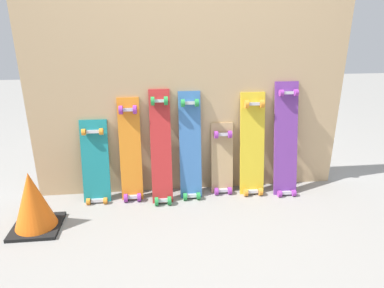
{
  "coord_description": "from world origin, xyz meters",
  "views": [
    {
      "loc": [
        -0.28,
        -2.57,
        1.38
      ],
      "look_at": [
        0.0,
        -0.07,
        0.45
      ],
      "focal_mm": 31.98,
      "sensor_mm": 36.0,
      "label": 1
    }
  ],
  "objects_px": {
    "skateboard_blue": "(190,150)",
    "skateboard_orange": "(131,154)",
    "skateboard_purple": "(286,144)",
    "traffic_cone": "(33,202)",
    "skateboard_yellow": "(252,148)",
    "skateboard_red": "(161,151)",
    "skateboard_teal": "(96,166)",
    "skateboard_natural": "(222,162)"
  },
  "relations": [
    {
      "from": "skateboard_orange",
      "to": "skateboard_yellow",
      "type": "bearing_deg",
      "value": -0.35
    },
    {
      "from": "skateboard_red",
      "to": "skateboard_blue",
      "type": "xyz_separation_m",
      "value": [
        0.23,
        0.03,
        -0.01
      ]
    },
    {
      "from": "skateboard_yellow",
      "to": "traffic_cone",
      "type": "distance_m",
      "value": 1.68
    },
    {
      "from": "skateboard_blue",
      "to": "skateboard_yellow",
      "type": "xyz_separation_m",
      "value": [
        0.51,
        0.01,
        -0.01
      ]
    },
    {
      "from": "skateboard_yellow",
      "to": "traffic_cone",
      "type": "relative_size",
      "value": 2.11
    },
    {
      "from": "skateboard_teal",
      "to": "skateboard_orange",
      "type": "relative_size",
      "value": 0.82
    },
    {
      "from": "skateboard_red",
      "to": "skateboard_blue",
      "type": "height_order",
      "value": "skateboard_red"
    },
    {
      "from": "skateboard_blue",
      "to": "skateboard_natural",
      "type": "xyz_separation_m",
      "value": [
        0.27,
        0.03,
        -0.13
      ]
    },
    {
      "from": "skateboard_yellow",
      "to": "skateboard_red",
      "type": "bearing_deg",
      "value": -177.07
    },
    {
      "from": "skateboard_yellow",
      "to": "skateboard_purple",
      "type": "bearing_deg",
      "value": -4.6
    },
    {
      "from": "skateboard_purple",
      "to": "skateboard_teal",
      "type": "bearing_deg",
      "value": 179.15
    },
    {
      "from": "skateboard_orange",
      "to": "skateboard_teal",
      "type": "bearing_deg",
      "value": -178.95
    },
    {
      "from": "skateboard_red",
      "to": "skateboard_yellow",
      "type": "distance_m",
      "value": 0.74
    },
    {
      "from": "skateboard_orange",
      "to": "skateboard_natural",
      "type": "height_order",
      "value": "skateboard_orange"
    },
    {
      "from": "skateboard_blue",
      "to": "skateboard_yellow",
      "type": "bearing_deg",
      "value": 0.68
    },
    {
      "from": "skateboard_purple",
      "to": "traffic_cone",
      "type": "distance_m",
      "value": 1.94
    },
    {
      "from": "skateboard_yellow",
      "to": "skateboard_purple",
      "type": "height_order",
      "value": "skateboard_purple"
    },
    {
      "from": "skateboard_purple",
      "to": "skateboard_orange",
      "type": "bearing_deg",
      "value": 178.73
    },
    {
      "from": "skateboard_natural",
      "to": "traffic_cone",
      "type": "bearing_deg",
      "value": -163.68
    },
    {
      "from": "skateboard_teal",
      "to": "skateboard_red",
      "type": "bearing_deg",
      "value": -4.31
    },
    {
      "from": "skateboard_natural",
      "to": "skateboard_red",
      "type": "bearing_deg",
      "value": -173.14
    },
    {
      "from": "skateboard_natural",
      "to": "skateboard_purple",
      "type": "bearing_deg",
      "value": -4.92
    },
    {
      "from": "skateboard_teal",
      "to": "skateboard_natural",
      "type": "height_order",
      "value": "skateboard_teal"
    },
    {
      "from": "skateboard_natural",
      "to": "skateboard_purple",
      "type": "distance_m",
      "value": 0.54
    },
    {
      "from": "skateboard_yellow",
      "to": "skateboard_purple",
      "type": "distance_m",
      "value": 0.27
    },
    {
      "from": "skateboard_blue",
      "to": "traffic_cone",
      "type": "height_order",
      "value": "skateboard_blue"
    },
    {
      "from": "skateboard_blue",
      "to": "skateboard_teal",
      "type": "bearing_deg",
      "value": 179.47
    },
    {
      "from": "skateboard_teal",
      "to": "skateboard_yellow",
      "type": "bearing_deg",
      "value": -0.04
    },
    {
      "from": "skateboard_red",
      "to": "skateboard_yellow",
      "type": "relative_size",
      "value": 1.05
    },
    {
      "from": "skateboard_blue",
      "to": "skateboard_purple",
      "type": "height_order",
      "value": "skateboard_purple"
    },
    {
      "from": "skateboard_yellow",
      "to": "skateboard_purple",
      "type": "xyz_separation_m",
      "value": [
        0.27,
        -0.02,
        0.04
      ]
    },
    {
      "from": "skateboard_natural",
      "to": "skateboard_purple",
      "type": "height_order",
      "value": "skateboard_purple"
    },
    {
      "from": "skateboard_red",
      "to": "skateboard_purple",
      "type": "relative_size",
      "value": 0.95
    },
    {
      "from": "traffic_cone",
      "to": "skateboard_teal",
      "type": "bearing_deg",
      "value": 46.3
    },
    {
      "from": "skateboard_orange",
      "to": "skateboard_natural",
      "type": "distance_m",
      "value": 0.75
    },
    {
      "from": "skateboard_blue",
      "to": "skateboard_yellow",
      "type": "height_order",
      "value": "skateboard_blue"
    },
    {
      "from": "skateboard_teal",
      "to": "skateboard_red",
      "type": "distance_m",
      "value": 0.53
    },
    {
      "from": "skateboard_yellow",
      "to": "skateboard_orange",
      "type": "bearing_deg",
      "value": 179.65
    },
    {
      "from": "skateboard_teal",
      "to": "skateboard_purple",
      "type": "distance_m",
      "value": 1.54
    },
    {
      "from": "skateboard_blue",
      "to": "skateboard_purple",
      "type": "xyz_separation_m",
      "value": [
        0.78,
        -0.02,
        0.03
      ]
    },
    {
      "from": "skateboard_purple",
      "to": "traffic_cone",
      "type": "relative_size",
      "value": 2.31
    },
    {
      "from": "skateboard_blue",
      "to": "skateboard_orange",
      "type": "bearing_deg",
      "value": 178.55
    }
  ]
}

